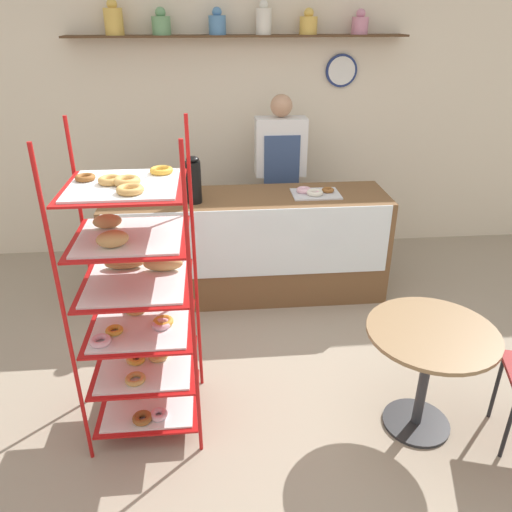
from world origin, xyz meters
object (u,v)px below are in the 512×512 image
at_px(pastry_rack, 138,302).
at_px(donut_tray_counter, 314,192).
at_px(cafe_table, 428,355).
at_px(coffee_carafe, 194,180).
at_px(person_worker, 280,176).

height_order(pastry_rack, donut_tray_counter, pastry_rack).
relative_size(cafe_table, coffee_carafe, 1.94).
distance_m(coffee_carafe, donut_tray_counter, 1.02).
distance_m(person_worker, donut_tray_counter, 0.65).
height_order(cafe_table, donut_tray_counter, donut_tray_counter).
bearing_deg(pastry_rack, person_worker, 62.86).
bearing_deg(coffee_carafe, donut_tray_counter, 5.67).
bearing_deg(cafe_table, person_worker, 103.52).
relative_size(cafe_table, donut_tray_counter, 1.85).
bearing_deg(coffee_carafe, pastry_rack, -101.81).
bearing_deg(pastry_rack, coffee_carafe, 78.19).
bearing_deg(cafe_table, coffee_carafe, 129.90).
xyz_separation_m(person_worker, cafe_table, (0.56, -2.34, -0.37)).
bearing_deg(coffee_carafe, cafe_table, -50.10).
relative_size(person_worker, donut_tray_counter, 4.12).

